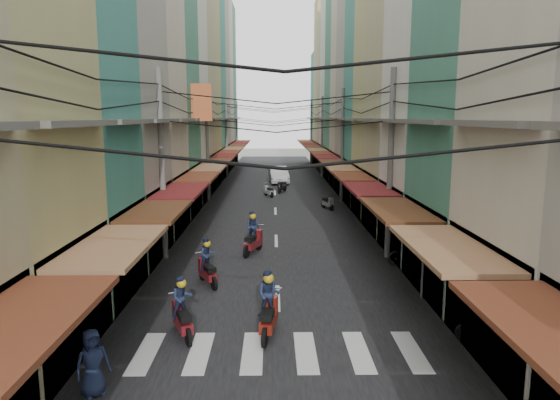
{
  "coord_description": "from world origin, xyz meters",
  "views": [
    {
      "loc": [
        -0.15,
        -18.31,
        6.15
      ],
      "look_at": [
        0.19,
        6.17,
        2.06
      ],
      "focal_mm": 32.0,
      "sensor_mm": 36.0,
      "label": 1
    }
  ],
  "objects": [
    {
      "name": "building_row_left",
      "position": [
        -7.92,
        16.56,
        9.78
      ],
      "size": [
        7.8,
        67.67,
        23.7
      ],
      "color": "silver",
      "rests_on": "ground"
    },
    {
      "name": "sidewalk_left",
      "position": [
        -6.5,
        20.0,
        0.03
      ],
      "size": [
        3.0,
        80.0,
        0.06
      ],
      "primitive_type": "cube",
      "color": "gray",
      "rests_on": "ground"
    },
    {
      "name": "crosswalk",
      "position": [
        -0.0,
        -6.0,
        0.03
      ],
      "size": [
        7.55,
        2.4,
        0.01
      ],
      "color": "silver",
      "rests_on": "ground"
    },
    {
      "name": "road",
      "position": [
        0.0,
        20.0,
        0.01
      ],
      "size": [
        10.0,
        80.0,
        0.02
      ],
      "primitive_type": "cube",
      "color": "black",
      "rests_on": "ground"
    },
    {
      "name": "building_row_right",
      "position": [
        7.92,
        16.45,
        9.41
      ],
      "size": [
        7.8,
        68.98,
        22.59
      ],
      "color": "teal",
      "rests_on": "ground"
    },
    {
      "name": "ground",
      "position": [
        0.0,
        0.0,
        0.0
      ],
      "size": [
        160.0,
        160.0,
        0.0
      ],
      "primitive_type": "plane",
      "color": "slate",
      "rests_on": "ground"
    },
    {
      "name": "bicycle",
      "position": [
        5.59,
        1.72,
        0.0
      ],
      "size": [
        1.84,
        0.76,
        1.25
      ],
      "primitive_type": "imported",
      "rotation": [
        0.0,
        0.0,
        1.62
      ],
      "color": "black",
      "rests_on": "ground"
    },
    {
      "name": "moving_scooters",
      "position": [
        -0.94,
        3.05,
        0.54
      ],
      "size": [
        6.63,
        29.11,
        1.94
      ],
      "color": "black",
      "rests_on": "ground"
    },
    {
      "name": "parked_scooters",
      "position": [
        3.65,
        -3.9,
        0.48
      ],
      "size": [
        13.0,
        14.65,
        1.01
      ],
      "color": "black",
      "rests_on": "ground"
    },
    {
      "name": "white_car",
      "position": [
        0.36,
        28.29,
        0.0
      ],
      "size": [
        5.65,
        2.6,
        1.94
      ],
      "primitive_type": "imported",
      "rotation": [
        0.0,
        0.0,
        0.08
      ],
      "color": "silver",
      "rests_on": "ground"
    },
    {
      "name": "market_umbrella",
      "position": [
        7.12,
        -4.85,
        2.08
      ],
      "size": [
        2.24,
        2.24,
        2.36
      ],
      "color": "#B2B2B7",
      "rests_on": "ground"
    },
    {
      "name": "traffic_sign",
      "position": [
        4.89,
        -2.12,
        2.1
      ],
      "size": [
        0.1,
        0.63,
        2.88
      ],
      "color": "slate",
      "rests_on": "ground"
    },
    {
      "name": "sidewalk_right",
      "position": [
        6.5,
        20.0,
        0.03
      ],
      "size": [
        3.0,
        80.0,
        0.06
      ],
      "primitive_type": "cube",
      "color": "gray",
      "rests_on": "ground"
    },
    {
      "name": "pedestrians",
      "position": [
        -4.94,
        2.48,
        1.04
      ],
      "size": [
        13.53,
        22.02,
        2.23
      ],
      "color": "#2B212C",
      "rests_on": "ground"
    },
    {
      "name": "utility_poles",
      "position": [
        0.0,
        15.01,
        6.59
      ],
      "size": [
        10.2,
        66.13,
        8.2
      ],
      "color": "slate",
      "rests_on": "ground"
    }
  ]
}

